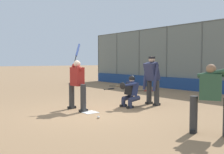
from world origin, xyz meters
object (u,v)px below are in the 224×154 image
Objects in this scene: batter_at_plate at (77,83)px; umpire_home at (152,79)px; batter_on_deck at (211,96)px; baseball_loose at (98,117)px; spare_bat_third_base_side at (148,91)px; spare_bat_first_base_side at (118,86)px; catcher_behind_plate at (130,91)px; spare_bat_near_backstop at (110,89)px.

umpire_home is (-0.77, -2.65, 0.07)m from batter_at_plate.
baseball_loose is (2.78, 0.99, -0.79)m from batter_on_deck.
spare_bat_first_base_side is at bearing 113.48° from spare_bat_third_base_side.
umpire_home is 23.71× the size of baseball_loose.
spare_bat_third_base_side is at bearing -57.96° from spare_bat_first_base_side.
catcher_behind_plate reaches higher than spare_bat_near_backstop.
catcher_behind_plate is 14.70× the size of baseball_loose.
umpire_home is 2.23× the size of spare_bat_third_base_side.
umpire_home is 2.51× the size of spare_bat_first_base_side.
spare_bat_near_backstop is 1.74m from spare_bat_first_base_side.
batter_on_deck is 10.92m from spare_bat_first_base_side.
spare_bat_first_base_side is (9.53, -5.26, -0.79)m from batter_on_deck.
umpire_home is at bearing -94.94° from catcher_behind_plate.
batter_at_plate is 1.85m from catcher_behind_plate.
batter_at_plate is at bearing -125.04° from spare_bat_third_base_side.
baseball_loose is at bearing -91.83° from spare_bat_first_base_side.
baseball_loose reaches higher than spare_bat_first_base_side.
spare_bat_third_base_side is 10.62× the size of baseball_loose.
spare_bat_near_backstop is at bearing -47.85° from batter_at_plate.
catcher_behind_plate is at bearing 86.83° from umpire_home.
umpire_home is at bearing -101.33° from spare_bat_third_base_side.
baseball_loose is (-5.74, 4.84, 0.00)m from spare_bat_near_backstop.
umpire_home is at bearing -76.67° from baseball_loose.
spare_bat_third_base_side is at bearing 115.71° from batter_on_deck.
spare_bat_third_base_side and spare_bat_first_base_side have the same top height.
catcher_behind_plate is at bearing -66.87° from baseball_loose.
spare_bat_third_base_side is (3.09, -2.96, -0.91)m from umpire_home.
catcher_behind_plate reaches higher than spare_bat_third_base_side.
batter_at_plate reaches higher than baseball_loose.
batter_on_deck is at bearing -169.56° from batter_at_plate.
batter_at_plate is at bearing 73.46° from catcher_behind_plate.
spare_bat_third_base_side is at bearing -67.98° from batter_at_plate.
catcher_behind_plate is at bearing 137.87° from batter_on_deck.
catcher_behind_plate is 1.02m from umpire_home.
batter_at_plate is 2.00× the size of catcher_behind_plate.
spare_bat_near_backstop is at bearing -16.41° from umpire_home.
baseball_loose is (-0.81, 1.89, -0.53)m from catcher_behind_plate.
spare_bat_near_backstop is (4.93, -2.95, -0.53)m from catcher_behind_plate.
batter_on_deck is 28.52× the size of baseball_loose.
catcher_behind_plate is 0.52× the size of batter_on_deck.
baseball_loose reaches higher than spare_bat_third_base_side.
batter_at_plate reaches higher than spare_bat_first_base_side.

